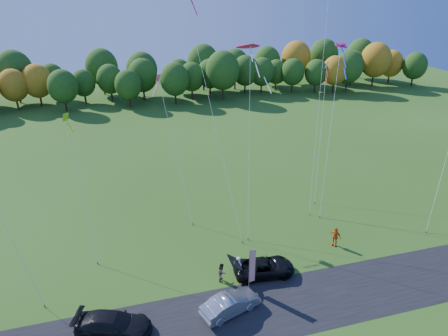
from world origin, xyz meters
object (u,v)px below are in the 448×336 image
object	(u,v)px
silver_sedan	(230,304)
person_east	(335,236)
feather_flag	(252,266)
black_suv	(264,267)

from	to	relation	value
silver_sedan	person_east	distance (m)	12.56
person_east	feather_flag	xyz separation A→B (m)	(-9.25, -3.59, 1.46)
black_suv	person_east	distance (m)	7.87
person_east	feather_flag	world-z (taller)	feather_flag
black_suv	feather_flag	size ratio (longest dim) A/B	1.27
black_suv	feather_flag	xyz separation A→B (m)	(-1.65, -1.56, 1.71)
black_suv	person_east	xyz separation A→B (m)	(7.60, 2.03, 0.25)
feather_flag	silver_sedan	bearing A→B (deg)	-142.16
person_east	feather_flag	distance (m)	10.03
silver_sedan	person_east	world-z (taller)	person_east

